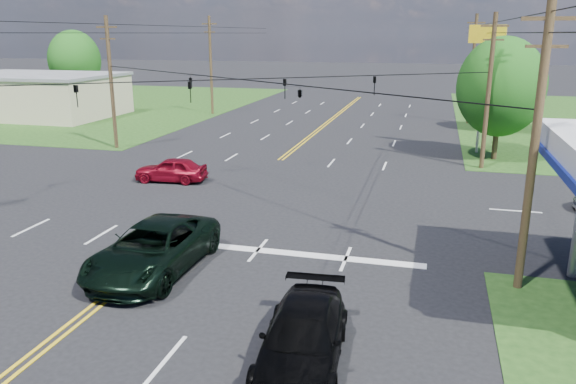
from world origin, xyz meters
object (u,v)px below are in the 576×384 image
(pole_nw, at_px, (111,81))
(pole_right_far, at_px, (472,68))
(pickup_dkgreen, at_px, (153,249))
(pole_ne, at_px, (489,90))
(tree_far_l, at_px, (74,60))
(pole_se, at_px, (535,144))
(retail_nw, at_px, (36,97))
(tree_right_b, at_px, (517,83))
(suv_black, at_px, (303,338))
(pole_left_far, at_px, (211,64))
(tree_right_a, at_px, (501,87))

(pole_nw, bearing_deg, pole_right_far, 36.16)
(pickup_dkgreen, bearing_deg, pole_ne, 58.86)
(pole_nw, height_order, pole_ne, same)
(pole_right_far, relative_size, tree_far_l, 1.15)
(pole_se, bearing_deg, retail_nw, 144.21)
(retail_nw, distance_m, pickup_dkgreen, 44.85)
(tree_right_b, xyz_separation_m, suv_black, (-9.49, -39.23, -3.48))
(retail_nw, xyz_separation_m, pickup_dkgreen, (30.50, -32.86, -1.12))
(pole_left_far, bearing_deg, pole_ne, -36.16)
(pole_ne, bearing_deg, pickup_dkgreen, -122.19)
(pole_se, bearing_deg, tree_right_b, 83.95)
(tree_right_a, bearing_deg, pole_right_far, 93.58)
(suv_black, bearing_deg, pole_left_far, 110.49)
(pole_nw, height_order, suv_black, pole_nw)
(tree_right_b, bearing_deg, pickup_dkgreen, -114.65)
(retail_nw, bearing_deg, pole_right_far, 7.94)
(pole_se, distance_m, pole_left_far, 45.22)
(pole_nw, bearing_deg, retail_nw, 142.59)
(tree_right_a, distance_m, pickup_dkgreen, 26.85)
(retail_nw, bearing_deg, tree_far_l, 101.31)
(pole_nw, distance_m, pole_left_far, 19.00)
(pole_right_far, distance_m, tree_right_a, 16.03)
(retail_nw, xyz_separation_m, suv_black, (37.01, -37.23, -1.26))
(tree_far_l, relative_size, pickup_dkgreen, 1.38)
(tree_right_b, bearing_deg, pole_right_far, 131.19)
(retail_nw, bearing_deg, pickup_dkgreen, -47.13)
(tree_right_b, xyz_separation_m, pickup_dkgreen, (-16.00, -34.86, -3.34))
(pole_right_far, relative_size, tree_right_b, 1.41)
(pole_nw, height_order, tree_right_b, pole_nw)
(pole_se, distance_m, pole_ne, 18.00)
(tree_right_b, bearing_deg, tree_far_l, 170.63)
(tree_right_a, height_order, suv_black, tree_right_a)
(retail_nw, relative_size, tree_far_l, 1.83)
(retail_nw, xyz_separation_m, pole_right_far, (43.00, 6.00, 3.17))
(pole_nw, bearing_deg, pickup_dkgreen, -55.79)
(suv_black, bearing_deg, tree_right_b, 72.05)
(retail_nw, relative_size, pole_left_far, 1.60)
(tree_right_b, bearing_deg, pole_left_far, 172.28)
(tree_far_l, bearing_deg, pole_se, -42.34)
(tree_right_a, height_order, pickup_dkgreen, tree_right_a)
(pole_left_far, xyz_separation_m, pole_right_far, (26.00, 0.00, 0.00))
(pole_ne, bearing_deg, pole_se, -90.00)
(pole_right_far, height_order, tree_right_a, pole_right_far)
(retail_nw, distance_m, suv_black, 52.51)
(pole_ne, height_order, tree_right_a, pole_ne)
(pole_right_far, bearing_deg, pole_nw, -143.84)
(retail_nw, height_order, tree_right_a, tree_right_a)
(pole_right_far, bearing_deg, pole_se, -90.00)
(pole_nw, distance_m, pole_right_far, 32.20)
(retail_nw, relative_size, pole_nw, 1.68)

